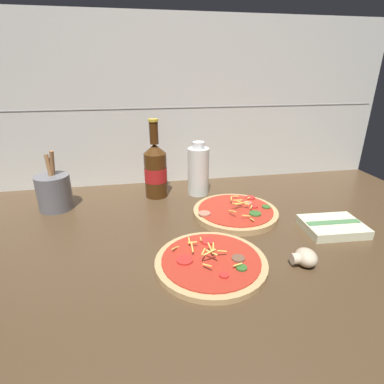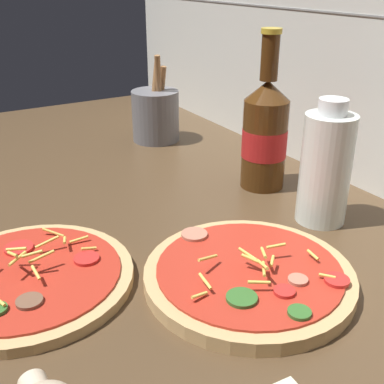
# 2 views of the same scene
# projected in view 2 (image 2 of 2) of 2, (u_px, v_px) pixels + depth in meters

# --- Properties ---
(counter_slab) EXTENTS (1.60, 0.90, 0.03)m
(counter_slab) POSITION_uv_depth(u_px,v_px,m) (109.00, 266.00, 0.63)
(counter_slab) COLOR #4C3823
(counter_slab) RESTS_ON ground
(tile_backsplash) EXTENTS (1.60, 0.01, 0.60)m
(tile_backsplash) POSITION_uv_depth(u_px,v_px,m) (381.00, 16.00, 0.72)
(tile_backsplash) COLOR silver
(tile_backsplash) RESTS_ON ground
(pizza_near) EXTENTS (0.25, 0.25, 0.05)m
(pizza_near) POSITION_uv_depth(u_px,v_px,m) (28.00, 278.00, 0.57)
(pizza_near) COLOR tan
(pizza_near) RESTS_ON counter_slab
(pizza_far) EXTENTS (0.25, 0.25, 0.05)m
(pizza_far) POSITION_uv_depth(u_px,v_px,m) (249.00, 275.00, 0.57)
(pizza_far) COLOR tan
(pizza_far) RESTS_ON counter_slab
(beer_bottle) EXTENTS (0.07, 0.07, 0.26)m
(beer_bottle) POSITION_uv_depth(u_px,v_px,m) (265.00, 133.00, 0.79)
(beer_bottle) COLOR #47280F
(beer_bottle) RESTS_ON counter_slab
(oil_bottle) EXTENTS (0.07, 0.07, 0.18)m
(oil_bottle) POSITION_uv_depth(u_px,v_px,m) (326.00, 167.00, 0.68)
(oil_bottle) COLOR silver
(oil_bottle) RESTS_ON counter_slab
(utensil_crock) EXTENTS (0.10, 0.10, 0.18)m
(utensil_crock) POSITION_uv_depth(u_px,v_px,m) (156.00, 115.00, 1.03)
(utensil_crock) COLOR slate
(utensil_crock) RESTS_ON counter_slab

